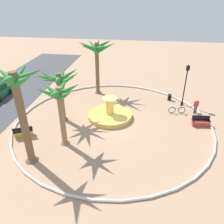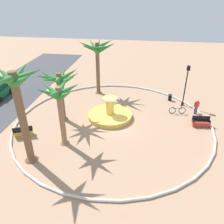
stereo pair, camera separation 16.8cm
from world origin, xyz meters
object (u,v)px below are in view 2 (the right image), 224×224
at_px(palm_tree_far_side, 97,53).
at_px(bench_west, 201,123).
at_px(bicycle_red_frame, 177,110).
at_px(person_cyclist_helmet, 197,106).
at_px(palm_tree_mid_plaza, 59,101).
at_px(trash_bin, 170,97).
at_px(palm_tree_by_curb, 59,83).
at_px(fountain, 110,115).
at_px(palm_tree_near_fountain, 18,100).
at_px(bench_east, 23,132).
at_px(lamppost, 186,82).

distance_m(palm_tree_far_side, bench_west, 13.36).
height_order(bicycle_red_frame, person_cyclist_helmet, person_cyclist_helmet).
relative_size(palm_tree_mid_plaza, trash_bin, 7.26).
height_order(palm_tree_mid_plaza, trash_bin, palm_tree_mid_plaza).
relative_size(palm_tree_far_side, bicycle_red_frame, 3.71).
height_order(palm_tree_far_side, trash_bin, palm_tree_far_side).
xyz_separation_m(palm_tree_by_curb, trash_bin, (5.91, -10.65, -3.44)).
bearing_deg(fountain, person_cyclist_helmet, -76.07).
relative_size(palm_tree_near_fountain, person_cyclist_helmet, 4.49).
relative_size(bench_east, bicycle_red_frame, 0.97).
height_order(palm_tree_near_fountain, bicycle_red_frame, palm_tree_near_fountain).
height_order(palm_tree_mid_plaza, bench_west, palm_tree_mid_plaza).
bearing_deg(lamppost, palm_tree_near_fountain, 131.86).
height_order(fountain, palm_tree_mid_plaza, palm_tree_mid_plaza).
relative_size(palm_tree_mid_plaza, bench_west, 3.25).
bearing_deg(palm_tree_far_side, palm_tree_by_curb, 162.74).
bearing_deg(fountain, palm_tree_far_side, 22.04).
distance_m(palm_tree_mid_plaza, palm_tree_far_side, 10.60).
bearing_deg(person_cyclist_helmet, palm_tree_by_curb, 103.47).
distance_m(palm_tree_by_curb, trash_bin, 12.66).
xyz_separation_m(palm_tree_near_fountain, trash_bin, (12.01, -11.00, -4.60)).
height_order(fountain, bicycle_red_frame, fountain).
height_order(fountain, lamppost, lamppost).
bearing_deg(palm_tree_by_curb, bench_east, 142.58).
bearing_deg(palm_tree_mid_plaza, palm_tree_near_fountain, 143.55).
distance_m(bench_west, trash_bin, 5.77).
bearing_deg(bench_east, lamppost, -60.54).
height_order(bench_west, person_cyclist_helmet, person_cyclist_helmet).
xyz_separation_m(palm_tree_mid_plaza, palm_tree_far_side, (10.52, -0.71, 1.05)).
bearing_deg(palm_tree_far_side, fountain, -157.96).
relative_size(bench_west, trash_bin, 2.23).
height_order(palm_tree_by_curb, lamppost, palm_tree_by_curb).
xyz_separation_m(fountain, bench_west, (-0.33, -8.61, 0.03)).
bearing_deg(fountain, trash_bin, -51.61).
xyz_separation_m(fountain, palm_tree_near_fountain, (-7.10, 4.79, 4.68)).
relative_size(palm_tree_near_fountain, bench_west, 4.40).
bearing_deg(trash_bin, palm_tree_mid_plaza, 136.20).
bearing_deg(palm_tree_mid_plaza, person_cyclist_helmet, -59.43).
bearing_deg(palm_tree_near_fountain, trash_bin, -42.47).
height_order(bench_west, trash_bin, bench_west).
xyz_separation_m(palm_tree_by_curb, bicycle_red_frame, (2.85, -11.15, -3.44)).
bearing_deg(lamppost, person_cyclist_helmet, -149.34).
bearing_deg(fountain, lamppost, -62.42).
xyz_separation_m(palm_tree_far_side, trash_bin, (-0.87, -8.55, -4.58)).
xyz_separation_m(palm_tree_near_fountain, person_cyclist_helmet, (9.22, -13.35, -4.10)).
distance_m(palm_tree_by_curb, lamppost, 12.96).
bearing_deg(fountain, palm_tree_by_curb, 102.58).
relative_size(trash_bin, person_cyclist_helmet, 0.46).
height_order(palm_tree_near_fountain, bench_west, palm_tree_near_fountain).
bearing_deg(bench_east, palm_tree_by_curb, -37.42).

